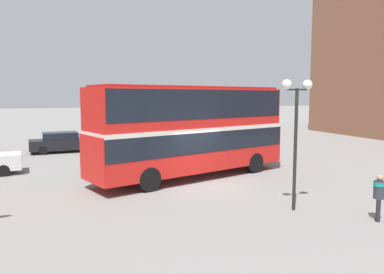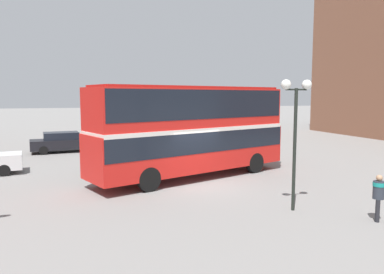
# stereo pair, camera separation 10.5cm
# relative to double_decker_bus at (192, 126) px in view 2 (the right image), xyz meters

# --- Properties ---
(ground_plane) EXTENTS (240.00, 240.00, 0.00)m
(ground_plane) POSITION_rel_double_decker_bus_xyz_m (-0.16, -1.83, -2.65)
(ground_plane) COLOR gray
(double_decker_bus) EXTENTS (10.93, 5.94, 4.61)m
(double_decker_bus) POSITION_rel_double_decker_bus_xyz_m (0.00, 0.00, 0.00)
(double_decker_bus) COLOR red
(double_decker_bus) RESTS_ON ground_plane
(pedestrian_foreground) EXTENTS (0.55, 0.55, 1.56)m
(pedestrian_foreground) POSITION_rel_double_decker_bus_xyz_m (3.84, -8.25, -1.69)
(pedestrian_foreground) COLOR #232328
(pedestrian_foreground) RESTS_ON ground_plane
(parked_car_kerb_near) EXTENTS (4.56, 2.03, 1.55)m
(parked_car_kerb_near) POSITION_rel_double_decker_bus_xyz_m (5.23, 13.42, -1.87)
(parked_car_kerb_near) COLOR navy
(parked_car_kerb_near) RESTS_ON ground_plane
(parked_car_kerb_far) EXTENTS (4.83, 2.29, 1.48)m
(parked_car_kerb_far) POSITION_rel_double_decker_bus_xyz_m (-6.44, 11.16, -1.90)
(parked_car_kerb_far) COLOR black
(parked_car_kerb_far) RESTS_ON ground_plane
(street_lamp_twin_globe) EXTENTS (1.19, 0.35, 4.71)m
(street_lamp_twin_globe) POSITION_rel_double_decker_bus_xyz_m (1.82, -6.36, 0.92)
(street_lamp_twin_globe) COLOR black
(street_lamp_twin_globe) RESTS_ON ground_plane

